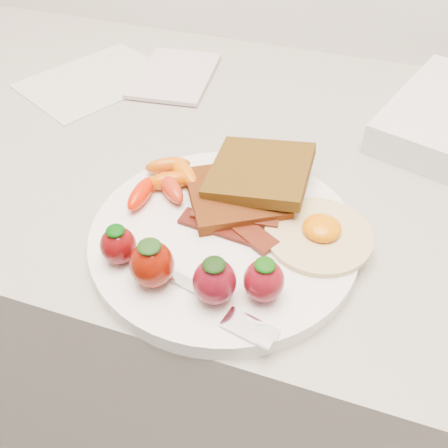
% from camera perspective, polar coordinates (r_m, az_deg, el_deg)
% --- Properties ---
extents(counter, '(2.00, 0.60, 0.90)m').
position_cam_1_polar(counter, '(0.97, 3.26, -13.83)').
color(counter, gray).
rests_on(counter, ground).
extents(plate, '(0.27, 0.27, 0.02)m').
position_cam_1_polar(plate, '(0.51, 0.00, -1.55)').
color(plate, white).
rests_on(plate, counter).
extents(toast_lower, '(0.13, 0.13, 0.01)m').
position_cam_1_polar(toast_lower, '(0.53, 1.37, 3.40)').
color(toast_lower, '#311B06').
rests_on(toast_lower, plate).
extents(toast_upper, '(0.11, 0.11, 0.02)m').
position_cam_1_polar(toast_upper, '(0.54, 4.14, 6.01)').
color(toast_upper, black).
rests_on(toast_upper, toast_lower).
extents(fried_egg, '(0.11, 0.11, 0.02)m').
position_cam_1_polar(fried_egg, '(0.50, 10.85, -1.01)').
color(fried_egg, '#F9F3B4').
rests_on(fried_egg, plate).
extents(bacon_strips, '(0.11, 0.06, 0.01)m').
position_cam_1_polar(bacon_strips, '(0.50, 0.96, 0.19)').
color(bacon_strips, black).
rests_on(bacon_strips, plate).
extents(baby_carrots, '(0.08, 0.10, 0.02)m').
position_cam_1_polar(baby_carrots, '(0.55, -6.49, 5.05)').
color(baby_carrots, '#D75600').
rests_on(baby_carrots, plate).
extents(strawberries, '(0.17, 0.05, 0.05)m').
position_cam_1_polar(strawberries, '(0.44, -4.29, -5.05)').
color(strawberries, '#600709').
rests_on(strawberries, plate).
extents(fork, '(0.17, 0.07, 0.00)m').
position_cam_1_polar(fork, '(0.44, -2.48, -8.28)').
color(fork, silver).
rests_on(fork, plate).
extents(paper_sheet, '(0.23, 0.25, 0.00)m').
position_cam_1_polar(paper_sheet, '(0.81, -14.44, 15.65)').
color(paper_sheet, beige).
rests_on(paper_sheet, counter).
extents(notepad, '(0.13, 0.17, 0.01)m').
position_cam_1_polar(notepad, '(0.80, -5.63, 16.60)').
color(notepad, beige).
rests_on(notepad, paper_sheet).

